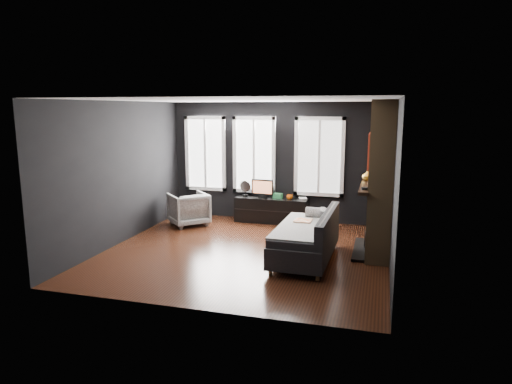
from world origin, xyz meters
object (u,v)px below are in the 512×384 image
(book, at_px, (299,194))
(media_console, at_px, (272,210))
(sofa, at_px, (305,235))
(mantel_vase, at_px, (367,175))
(armchair, at_px, (189,207))
(mug, at_px, (290,196))
(monitor, at_px, (263,187))

(book, bearing_deg, media_console, -175.68)
(sofa, height_order, mantel_vase, mantel_vase)
(book, bearing_deg, armchair, -161.30)
(mug, height_order, book, book)
(monitor, distance_m, mug, 0.66)
(armchair, xyz_separation_m, mug, (2.15, 0.65, 0.24))
(sofa, xyz_separation_m, book, (-0.55, 2.44, 0.25))
(monitor, height_order, mantel_vase, mantel_vase)
(book, bearing_deg, mantel_vase, -39.50)
(armchair, xyz_separation_m, mantel_vase, (3.84, -0.45, 0.93))
(armchair, relative_size, book, 3.46)
(mantel_vase, bearing_deg, sofa, -128.20)
(armchair, distance_m, mantel_vase, 3.97)
(book, xyz_separation_m, mantel_vase, (1.50, -1.24, 0.65))
(mug, bearing_deg, mantel_vase, -33.01)
(armchair, distance_m, monitor, 1.72)
(media_console, height_order, mug, mug)
(mantel_vase, bearing_deg, book, 140.50)
(armchair, bearing_deg, media_console, 159.56)
(sofa, distance_m, mantel_vase, 1.78)
(mug, distance_m, book, 0.24)
(mug, distance_m, mantel_vase, 2.13)
(armchair, bearing_deg, sofa, 106.40)
(sofa, height_order, monitor, monitor)
(mantel_vase, bearing_deg, media_console, 150.65)
(monitor, bearing_deg, mantel_vase, -20.99)
(monitor, relative_size, mantel_vase, 2.58)
(monitor, bearing_deg, sofa, -54.24)
(mug, bearing_deg, armchair, -163.06)
(media_console, distance_m, book, 0.73)
(monitor, bearing_deg, media_console, 12.50)
(mug, xyz_separation_m, mantel_vase, (1.69, -1.10, 0.70))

